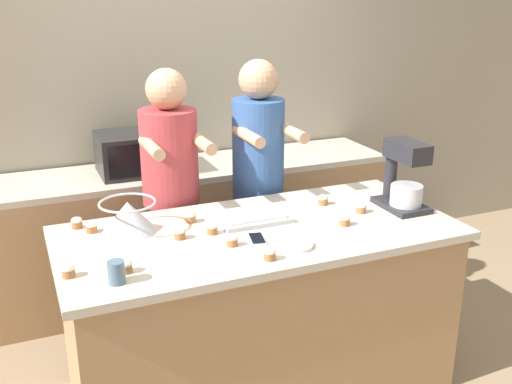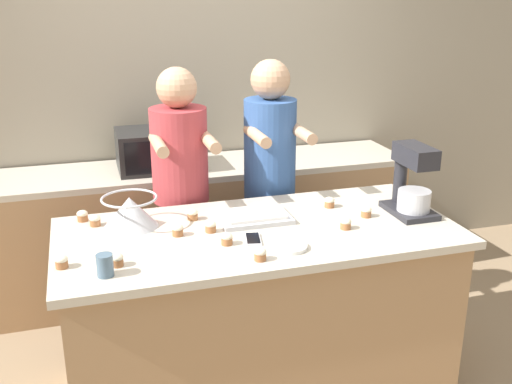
% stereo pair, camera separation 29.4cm
% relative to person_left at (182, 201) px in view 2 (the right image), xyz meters
% --- Properties ---
extents(back_wall, '(10.00, 0.06, 2.70)m').
position_rel_person_left_xyz_m(back_wall, '(0.27, 0.95, 0.48)').
color(back_wall, gray).
rests_on(back_wall, ground_plane).
extents(island_counter, '(1.97, 0.91, 0.92)m').
position_rel_person_left_xyz_m(island_counter, '(0.27, -0.64, -0.41)').
color(island_counter, '#A87F56').
rests_on(island_counter, ground_plane).
extents(back_counter, '(2.80, 0.60, 0.90)m').
position_rel_person_left_xyz_m(back_counter, '(0.27, 0.60, -0.42)').
color(back_counter, '#A87F56').
rests_on(back_counter, ground_plane).
extents(person_left, '(0.34, 0.50, 1.64)m').
position_rel_person_left_xyz_m(person_left, '(0.00, 0.00, 0.00)').
color(person_left, '#33384C').
rests_on(person_left, ground_plane).
extents(person_right, '(0.33, 0.49, 1.67)m').
position_rel_person_left_xyz_m(person_right, '(0.54, -0.00, 0.02)').
color(person_right, '#33384C').
rests_on(person_right, ground_plane).
extents(stand_mixer, '(0.20, 0.30, 0.37)m').
position_rel_person_left_xyz_m(stand_mixer, '(1.10, -0.66, 0.21)').
color(stand_mixer, '#232328').
rests_on(stand_mixer, island_counter).
extents(mixing_bowl, '(0.28, 0.28, 0.16)m').
position_rel_person_left_xyz_m(mixing_bowl, '(-0.33, -0.43, 0.13)').
color(mixing_bowl, '#BCBCC1').
rests_on(mixing_bowl, island_counter).
extents(baking_tray, '(0.36, 0.25, 0.04)m').
position_rel_person_left_xyz_m(baking_tray, '(0.29, -0.51, 0.06)').
color(baking_tray, '#BCBCC1').
rests_on(baking_tray, island_counter).
extents(microwave_oven, '(0.44, 0.39, 0.26)m').
position_rel_person_left_xyz_m(microwave_oven, '(-0.09, 0.59, 0.16)').
color(microwave_oven, black).
rests_on(microwave_oven, back_counter).
extents(cell_phone, '(0.10, 0.16, 0.01)m').
position_rel_person_left_xyz_m(cell_phone, '(0.21, -0.76, 0.05)').
color(cell_phone, silver).
rests_on(cell_phone, island_counter).
extents(drinking_glass, '(0.07, 0.07, 0.10)m').
position_rel_person_left_xyz_m(drinking_glass, '(-0.48, -0.94, 0.09)').
color(drinking_glass, slate).
rests_on(drinking_glass, island_counter).
extents(small_plate, '(0.16, 0.16, 0.02)m').
position_rel_person_left_xyz_m(small_plate, '(0.34, -0.90, 0.05)').
color(small_plate, white).
rests_on(small_plate, island_counter).
extents(cupcake_0, '(0.06, 0.06, 0.06)m').
position_rel_person_left_xyz_m(cupcake_0, '(0.73, -0.45, 0.07)').
color(cupcake_0, '#9E6038').
rests_on(cupcake_0, island_counter).
extents(cupcake_1, '(0.06, 0.06, 0.06)m').
position_rel_person_left_xyz_m(cupcake_1, '(-0.48, -0.82, 0.07)').
color(cupcake_1, '#9E6038').
rests_on(cupcake_1, island_counter).
extents(cupcake_2, '(0.06, 0.06, 0.06)m').
position_rel_person_left_xyz_m(cupcake_2, '(-0.01, -0.42, 0.07)').
color(cupcake_2, '#9E6038').
rests_on(cupcake_2, island_counter).
extents(cupcake_3, '(0.06, 0.06, 0.06)m').
position_rel_person_left_xyz_m(cupcake_3, '(-0.50, -0.36, 0.07)').
color(cupcake_3, '#9E6038').
rests_on(cupcake_3, island_counter).
extents(cupcake_4, '(0.06, 0.06, 0.06)m').
position_rel_person_left_xyz_m(cupcake_4, '(0.69, -0.76, 0.07)').
color(cupcake_4, '#9E6038').
rests_on(cupcake_4, island_counter).
extents(cupcake_5, '(0.06, 0.06, 0.06)m').
position_rel_person_left_xyz_m(cupcake_5, '(-0.12, -0.60, 0.07)').
color(cupcake_5, '#9E6038').
rests_on(cupcake_5, island_counter).
extents(cupcake_6, '(0.06, 0.06, 0.06)m').
position_rel_person_left_xyz_m(cupcake_6, '(-0.56, -0.28, 0.07)').
color(cupcake_6, '#9E6038').
rests_on(cupcake_6, island_counter).
extents(cupcake_7, '(0.06, 0.06, 0.06)m').
position_rel_person_left_xyz_m(cupcake_7, '(-0.66, -0.81, 0.07)').
color(cupcake_7, '#9E6038').
rests_on(cupcake_7, island_counter).
extents(cupcake_8, '(0.06, 0.06, 0.06)m').
position_rel_person_left_xyz_m(cupcake_8, '(-0.43, -0.86, 0.07)').
color(cupcake_8, '#9E6038').
rests_on(cupcake_8, island_counter).
extents(cupcake_9, '(0.06, 0.06, 0.06)m').
position_rel_person_left_xyz_m(cupcake_9, '(0.04, -0.61, 0.07)').
color(cupcake_9, '#9E6038').
rests_on(cupcake_9, island_counter).
extents(cupcake_10, '(0.06, 0.06, 0.06)m').
position_rel_person_left_xyz_m(cupcake_10, '(0.08, -0.78, 0.07)').
color(cupcake_10, '#9E6038').
rests_on(cupcake_10, island_counter).
extents(cupcake_11, '(0.06, 0.06, 0.06)m').
position_rel_person_left_xyz_m(cupcake_11, '(0.18, -0.98, 0.07)').
color(cupcake_11, '#9E6038').
rests_on(cupcake_11, island_counter).
extents(cupcake_12, '(0.06, 0.06, 0.06)m').
position_rel_person_left_xyz_m(cupcake_12, '(0.86, -0.64, 0.07)').
color(cupcake_12, '#9E6038').
rests_on(cupcake_12, island_counter).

